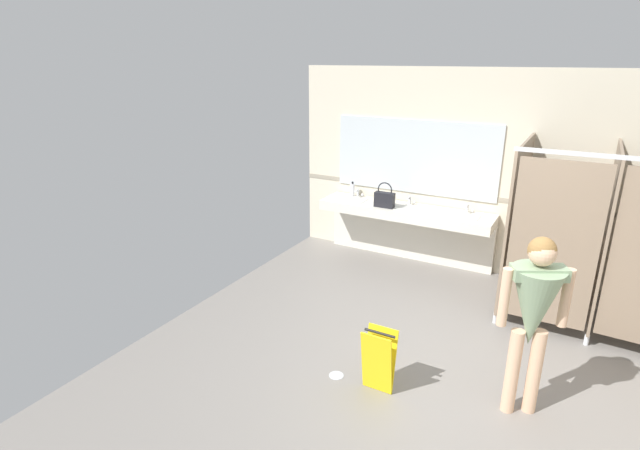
{
  "coord_description": "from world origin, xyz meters",
  "views": [
    {
      "loc": [
        0.81,
        -3.82,
        2.85
      ],
      "look_at": [
        -1.5,
        0.33,
        1.21
      ],
      "focal_mm": 27.42,
      "sensor_mm": 36.0,
      "label": 1
    }
  ],
  "objects": [
    {
      "name": "soap_dispenser",
      "position": [
        -2.24,
        2.65,
        0.95
      ],
      "size": [
        0.07,
        0.07,
        0.22
      ],
      "color": "white",
      "rests_on": "vanity_counter"
    },
    {
      "name": "mirror_panel",
      "position": [
        -1.34,
        2.77,
        1.51
      ],
      "size": [
        2.34,
        0.02,
        1.03
      ],
      "primitive_type": "cube",
      "color": "silver",
      "rests_on": "wall_back"
    },
    {
      "name": "paper_cup",
      "position": [
        -1.7,
        2.43,
        0.9
      ],
      "size": [
        0.07,
        0.07,
        0.1
      ],
      "primitive_type": "cylinder",
      "color": "beige",
      "rests_on": "vanity_counter"
    },
    {
      "name": "wall_back",
      "position": [
        0.0,
        2.84,
        1.36
      ],
      "size": [
        6.13,
        0.12,
        2.73
      ],
      "primitive_type": "cube",
      "color": "beige",
      "rests_on": "ground_plane"
    },
    {
      "name": "wall_back_tile_band",
      "position": [
        0.0,
        2.78,
        1.05
      ],
      "size": [
        6.13,
        0.01,
        0.06
      ],
      "primitive_type": "cube",
      "color": "#9E937F",
      "rests_on": "wall_back"
    },
    {
      "name": "wet_floor_sign",
      "position": [
        -0.53,
        -0.35,
        0.31
      ],
      "size": [
        0.28,
        0.19,
        0.6
      ],
      "color": "yellow",
      "rests_on": "ground_plane"
    },
    {
      "name": "handbag",
      "position": [
        -1.6,
        2.34,
        0.97
      ],
      "size": [
        0.28,
        0.1,
        0.36
      ],
      "color": "black",
      "rests_on": "vanity_counter"
    },
    {
      "name": "vanity_counter",
      "position": [
        -1.34,
        2.57,
        0.62
      ],
      "size": [
        2.44,
        0.56,
        0.96
      ],
      "color": "silver",
      "rests_on": "ground_plane"
    },
    {
      "name": "floor_drain_cover",
      "position": [
        -0.95,
        -0.35,
        0.0
      ],
      "size": [
        0.14,
        0.14,
        0.01
      ],
      "primitive_type": "cylinder",
      "color": "#B7BABF",
      "rests_on": "ground_plane"
    },
    {
      "name": "ground_plane",
      "position": [
        0.0,
        0.0,
        -0.05
      ],
      "size": [
        6.13,
        6.16,
        0.1
      ],
      "primitive_type": "cube",
      "color": "gray"
    },
    {
      "name": "bathroom_stalls",
      "position": [
        1.09,
        1.85,
        1.05
      ],
      "size": [
        1.89,
        1.44,
        2.0
      ],
      "color": "#84705B",
      "rests_on": "ground_plane"
    },
    {
      "name": "person_standing",
      "position": [
        0.61,
        -0.02,
        0.98
      ],
      "size": [
        0.54,
        0.54,
        1.57
      ],
      "color": "#DBAD89",
      "rests_on": "ground_plane"
    }
  ]
}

